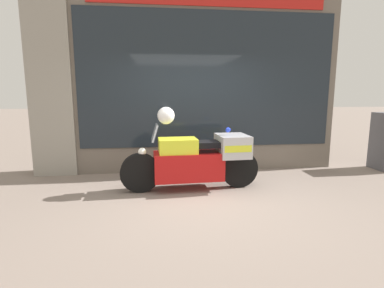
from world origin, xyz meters
name	(u,v)px	position (x,y,z in m)	size (l,w,h in m)	color
ground_plane	(203,200)	(0.00, 0.00, 0.00)	(60.00, 60.00, 0.00)	gray
shop_building	(170,82)	(-0.40, 2.00, 1.89)	(6.39, 0.55, 3.76)	#6B6056
window_display	(205,148)	(0.35, 2.03, 0.46)	(5.09, 0.30, 1.91)	slate
paramedic_motorcycle	(198,159)	(0.01, 0.58, 0.55)	(2.42, 0.69, 1.15)	black
white_helmet	(166,116)	(-0.55, 0.56, 1.30)	(0.29, 0.29, 0.29)	white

